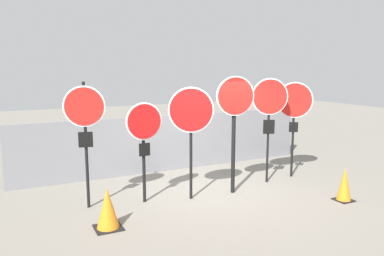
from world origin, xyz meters
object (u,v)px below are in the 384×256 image
(stop_sign_4, at_px, (270,104))
(traffic_cone_1, at_px, (344,184))
(stop_sign_1, at_px, (144,131))
(stop_sign_3, at_px, (235,112))
(stop_sign_2, at_px, (191,116))
(traffic_cone_0, at_px, (108,208))
(stop_sign_5, at_px, (294,107))
(stop_sign_0, at_px, (85,117))

(stop_sign_4, bearing_deg, traffic_cone_1, -45.47)
(stop_sign_1, xyz_separation_m, stop_sign_3, (1.97, -0.30, 0.32))
(stop_sign_2, relative_size, traffic_cone_0, 3.25)
(stop_sign_4, distance_m, traffic_cone_0, 4.53)
(stop_sign_4, xyz_separation_m, stop_sign_5, (0.87, 0.12, -0.11))
(stop_sign_2, xyz_separation_m, traffic_cone_1, (2.88, -1.49, -1.44))
(stop_sign_1, height_order, stop_sign_2, stop_sign_2)
(stop_sign_3, height_order, stop_sign_5, stop_sign_3)
(traffic_cone_1, bearing_deg, stop_sign_5, 84.35)
(stop_sign_2, bearing_deg, stop_sign_4, 30.21)
(traffic_cone_0, xyz_separation_m, traffic_cone_1, (4.83, -0.80, -0.01))
(stop_sign_3, distance_m, traffic_cone_1, 2.78)
(traffic_cone_0, height_order, traffic_cone_1, traffic_cone_0)
(stop_sign_0, bearing_deg, stop_sign_1, 3.73)
(stop_sign_2, xyz_separation_m, stop_sign_4, (2.20, 0.25, 0.14))
(stop_sign_0, bearing_deg, traffic_cone_0, -70.45)
(stop_sign_3, height_order, stop_sign_4, stop_sign_3)
(stop_sign_1, height_order, traffic_cone_1, stop_sign_1)
(stop_sign_4, height_order, stop_sign_5, stop_sign_4)
(stop_sign_1, relative_size, traffic_cone_0, 2.84)
(traffic_cone_0, bearing_deg, stop_sign_5, 11.82)
(stop_sign_1, distance_m, stop_sign_3, 2.02)
(stop_sign_2, distance_m, stop_sign_5, 3.09)
(stop_sign_3, bearing_deg, stop_sign_4, 26.61)
(stop_sign_4, bearing_deg, stop_sign_5, 30.76)
(stop_sign_2, bearing_deg, stop_sign_5, 30.55)
(stop_sign_0, height_order, stop_sign_2, stop_sign_0)
(stop_sign_2, bearing_deg, stop_sign_0, -168.39)
(stop_sign_0, relative_size, stop_sign_5, 1.03)
(stop_sign_0, xyz_separation_m, traffic_cone_1, (4.95, -1.93, -1.48))
(stop_sign_4, bearing_deg, stop_sign_2, -150.43)
(stop_sign_1, bearing_deg, stop_sign_2, -17.53)
(traffic_cone_0, distance_m, traffic_cone_1, 4.90)
(stop_sign_2, bearing_deg, stop_sign_1, -171.33)
(stop_sign_2, height_order, traffic_cone_1, stop_sign_2)
(traffic_cone_0, bearing_deg, stop_sign_3, 11.98)
(stop_sign_0, distance_m, stop_sign_4, 4.28)
(stop_sign_1, distance_m, traffic_cone_0, 1.80)
(stop_sign_3, xyz_separation_m, stop_sign_5, (2.03, 0.42, -0.02))
(stop_sign_3, bearing_deg, stop_sign_2, -170.59)
(stop_sign_4, height_order, traffic_cone_1, stop_sign_4)
(stop_sign_4, relative_size, stop_sign_5, 1.04)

